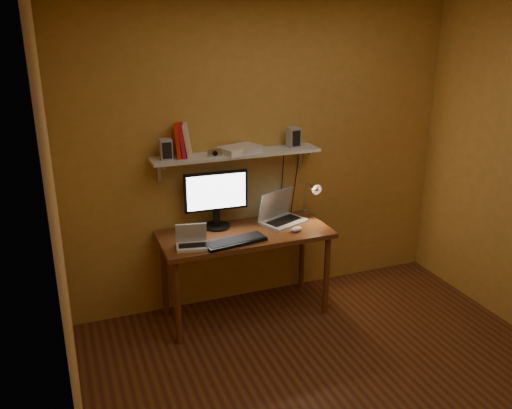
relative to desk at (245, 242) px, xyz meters
name	(u,v)px	position (x,y,z in m)	size (l,w,h in m)	color
room	(364,217)	(0.29, -1.28, 0.64)	(3.44, 3.24, 2.64)	#573316
desk	(245,242)	(0.00, 0.00, 0.00)	(1.40, 0.60, 0.75)	brown
wall_shelf	(237,154)	(0.00, 0.19, 0.69)	(1.40, 0.25, 0.21)	silver
monitor	(216,197)	(-0.18, 0.19, 0.35)	(0.53, 0.23, 0.48)	black
laptop	(280,214)	(0.36, 0.13, 0.16)	(0.44, 0.38, 0.27)	#979BA0
netbook	(192,240)	(-0.48, -0.12, 0.14)	(0.27, 0.21, 0.18)	silver
keyboard	(235,242)	(-0.15, -0.18, 0.10)	(0.49, 0.16, 0.03)	black
mouse	(297,229)	(0.40, -0.13, 0.10)	(0.10, 0.07, 0.04)	silver
desk_lamp	(312,194)	(0.66, 0.13, 0.29)	(0.09, 0.23, 0.38)	silver
speaker_left	(166,149)	(-0.58, 0.18, 0.79)	(0.09, 0.09, 0.16)	#979BA0
speaker_right	(293,137)	(0.51, 0.20, 0.79)	(0.09, 0.09, 0.17)	#979BA0
books	(183,141)	(-0.43, 0.22, 0.84)	(0.18, 0.19, 0.26)	red
shelf_camera	(215,153)	(-0.21, 0.13, 0.74)	(0.11, 0.05, 0.07)	silver
router	(240,149)	(0.02, 0.18, 0.74)	(0.32, 0.21, 0.05)	silver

